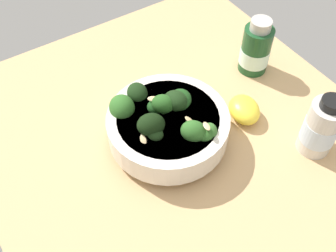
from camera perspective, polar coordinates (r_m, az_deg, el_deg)
The scene contains 5 objects.
ground_plane at distance 75.97cm, azimuth 0.21°, elevation -0.55°, with size 68.13×68.13×3.47cm, color tan.
bowl_of_broccoli at distance 68.85cm, azimuth -0.12°, elevation 0.28°, with size 21.02×21.02×10.71cm.
lemon_wedge at distance 75.74cm, azimuth 10.79°, elevation 2.31°, with size 7.03×5.55×3.82cm, color yellow.
bottle_tall at distance 71.95cm, azimuth 20.94°, elevation -0.22°, with size 5.95×5.95×12.13cm.
bottle_short at distance 83.61cm, azimuth 12.37°, elevation 10.59°, with size 6.02×6.02×12.00cm.
Camera 1 is at (39.48, -25.87, 57.80)cm, focal length 42.81 mm.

